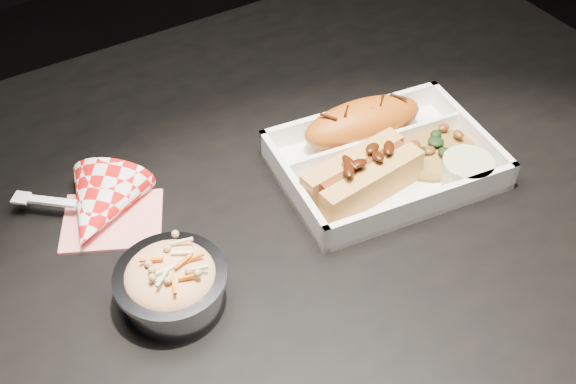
% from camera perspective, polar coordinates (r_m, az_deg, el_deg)
% --- Properties ---
extents(dining_table, '(1.20, 0.80, 0.75)m').
position_cam_1_polar(dining_table, '(0.90, -2.17, -5.02)').
color(dining_table, black).
rests_on(dining_table, ground).
extents(food_tray, '(0.27, 0.21, 0.04)m').
position_cam_1_polar(food_tray, '(0.87, 7.54, 2.22)').
color(food_tray, white).
rests_on(food_tray, dining_table).
extents(fried_pastry, '(0.16, 0.08, 0.05)m').
position_cam_1_polar(fried_pastry, '(0.89, 5.93, 5.52)').
color(fried_pastry, '#B45212').
rests_on(fried_pastry, food_tray).
extents(hotdog, '(0.14, 0.07, 0.06)m').
position_cam_1_polar(hotdog, '(0.82, 5.89, 1.40)').
color(hotdog, '#CA8F45').
rests_on(hotdog, food_tray).
extents(fried_rice_mound, '(0.12, 0.10, 0.03)m').
position_cam_1_polar(fried_rice_mound, '(0.89, 11.63, 3.51)').
color(fried_rice_mound, olive).
rests_on(fried_rice_mound, food_tray).
extents(cupcake_liner, '(0.06, 0.06, 0.03)m').
position_cam_1_polar(cupcake_liner, '(0.86, 13.95, 1.64)').
color(cupcake_liner, '#ABBD8F').
rests_on(cupcake_liner, food_tray).
extents(foil_coleslaw_cup, '(0.11, 0.11, 0.07)m').
position_cam_1_polar(foil_coleslaw_cup, '(0.73, -9.22, -6.98)').
color(foil_coleslaw_cup, silver).
rests_on(foil_coleslaw_cup, dining_table).
extents(napkin_fork, '(0.16, 0.15, 0.10)m').
position_cam_1_polar(napkin_fork, '(0.83, -14.73, -1.32)').
color(napkin_fork, red).
rests_on(napkin_fork, dining_table).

